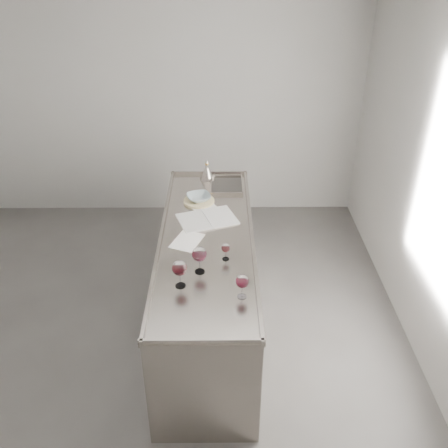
{
  "coord_description": "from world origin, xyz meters",
  "views": [
    {
      "loc": [
        0.62,
        -3.1,
        3.1
      ],
      "look_at": [
        0.64,
        0.37,
        1.02
      ],
      "focal_mm": 40.0,
      "sensor_mm": 36.0,
      "label": 1
    }
  ],
  "objects_px": {
    "wine_glass_left": "(180,269)",
    "wine_glass_right": "(242,282)",
    "wine_glass_small": "(226,248)",
    "notebook": "(207,219)",
    "wine_funnel": "(207,173)",
    "ceramic_bowl": "(199,197)",
    "counter": "(207,283)",
    "wine_glass_middle": "(199,255)"
  },
  "relations": [
    {
      "from": "counter",
      "to": "wine_funnel",
      "type": "bearing_deg",
      "value": 90.86
    },
    {
      "from": "wine_glass_right",
      "to": "notebook",
      "type": "bearing_deg",
      "value": 103.9
    },
    {
      "from": "wine_glass_middle",
      "to": "notebook",
      "type": "distance_m",
      "value": 0.76
    },
    {
      "from": "counter",
      "to": "wine_glass_small",
      "type": "distance_m",
      "value": 0.66
    },
    {
      "from": "wine_glass_middle",
      "to": "notebook",
      "type": "height_order",
      "value": "wine_glass_middle"
    },
    {
      "from": "wine_glass_small",
      "to": "wine_funnel",
      "type": "xyz_separation_m",
      "value": [
        -0.17,
        1.39,
        -0.03
      ]
    },
    {
      "from": "ceramic_bowl",
      "to": "wine_glass_small",
      "type": "bearing_deg",
      "value": -75.56
    },
    {
      "from": "counter",
      "to": "wine_glass_middle",
      "type": "relative_size",
      "value": 11.51
    },
    {
      "from": "wine_glass_left",
      "to": "wine_glass_right",
      "type": "relative_size",
      "value": 1.16
    },
    {
      "from": "ceramic_bowl",
      "to": "wine_funnel",
      "type": "height_order",
      "value": "wine_funnel"
    },
    {
      "from": "wine_glass_right",
      "to": "ceramic_bowl",
      "type": "relative_size",
      "value": 0.84
    },
    {
      "from": "wine_glass_left",
      "to": "wine_glass_middle",
      "type": "xyz_separation_m",
      "value": [
        0.13,
        0.17,
        0.0
      ]
    },
    {
      "from": "wine_glass_left",
      "to": "wine_funnel",
      "type": "xyz_separation_m",
      "value": [
        0.15,
        1.71,
        -0.08
      ]
    },
    {
      "from": "wine_glass_right",
      "to": "wine_glass_small",
      "type": "xyz_separation_m",
      "value": [
        -0.1,
        0.45,
        -0.03
      ]
    },
    {
      "from": "wine_glass_left",
      "to": "notebook",
      "type": "distance_m",
      "value": 0.94
    },
    {
      "from": "wine_glass_small",
      "to": "wine_funnel",
      "type": "relative_size",
      "value": 0.64
    },
    {
      "from": "ceramic_bowl",
      "to": "wine_glass_left",
      "type": "bearing_deg",
      "value": -93.97
    },
    {
      "from": "counter",
      "to": "wine_funnel",
      "type": "height_order",
      "value": "wine_funnel"
    },
    {
      "from": "wine_funnel",
      "to": "counter",
      "type": "bearing_deg",
      "value": -89.14
    },
    {
      "from": "wine_glass_small",
      "to": "wine_funnel",
      "type": "distance_m",
      "value": 1.4
    },
    {
      "from": "notebook",
      "to": "wine_funnel",
      "type": "height_order",
      "value": "wine_funnel"
    },
    {
      "from": "counter",
      "to": "wine_funnel",
      "type": "distance_m",
      "value": 1.2
    },
    {
      "from": "wine_funnel",
      "to": "ceramic_bowl",
      "type": "bearing_deg",
      "value": -97.77
    },
    {
      "from": "wine_glass_small",
      "to": "notebook",
      "type": "relative_size",
      "value": 0.25
    },
    {
      "from": "wine_glass_middle",
      "to": "wine_glass_small",
      "type": "bearing_deg",
      "value": 39.88
    },
    {
      "from": "wine_glass_middle",
      "to": "wine_glass_left",
      "type": "bearing_deg",
      "value": -128.12
    },
    {
      "from": "wine_glass_left",
      "to": "wine_glass_right",
      "type": "xyz_separation_m",
      "value": [
        0.42,
        -0.12,
        -0.02
      ]
    },
    {
      "from": "ceramic_bowl",
      "to": "wine_funnel",
      "type": "bearing_deg",
      "value": 82.23
    },
    {
      "from": "wine_glass_small",
      "to": "ceramic_bowl",
      "type": "relative_size",
      "value": 0.65
    },
    {
      "from": "wine_glass_left",
      "to": "wine_glass_small",
      "type": "height_order",
      "value": "wine_glass_left"
    },
    {
      "from": "wine_glass_left",
      "to": "wine_glass_right",
      "type": "bearing_deg",
      "value": -16.17
    },
    {
      "from": "wine_glass_small",
      "to": "ceramic_bowl",
      "type": "distance_m",
      "value": 0.94
    },
    {
      "from": "notebook",
      "to": "wine_funnel",
      "type": "bearing_deg",
      "value": 71.8
    },
    {
      "from": "wine_funnel",
      "to": "wine_glass_small",
      "type": "bearing_deg",
      "value": -83.06
    },
    {
      "from": "counter",
      "to": "wine_glass_left",
      "type": "bearing_deg",
      "value": -104.79
    },
    {
      "from": "notebook",
      "to": "ceramic_bowl",
      "type": "height_order",
      "value": "ceramic_bowl"
    },
    {
      "from": "counter",
      "to": "ceramic_bowl",
      "type": "xyz_separation_m",
      "value": [
        -0.08,
        0.6,
        0.51
      ]
    },
    {
      "from": "wine_glass_left",
      "to": "ceramic_bowl",
      "type": "relative_size",
      "value": 0.98
    },
    {
      "from": "notebook",
      "to": "ceramic_bowl",
      "type": "bearing_deg",
      "value": 85.03
    },
    {
      "from": "wine_glass_middle",
      "to": "wine_funnel",
      "type": "relative_size",
      "value": 0.99
    },
    {
      "from": "wine_glass_right",
      "to": "counter",
      "type": "bearing_deg",
      "value": 108.81
    },
    {
      "from": "wine_glass_left",
      "to": "notebook",
      "type": "bearing_deg",
      "value": 79.61
    }
  ]
}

